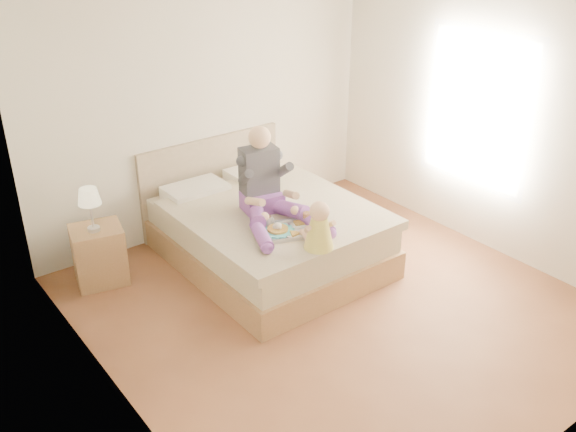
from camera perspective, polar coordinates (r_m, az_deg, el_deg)
room at (r=5.19m, az=5.35°, el=6.31°), size 4.02×4.22×2.71m
bed at (r=6.40m, az=-2.10°, el=-1.21°), size 1.70×2.18×1.00m
nightstand at (r=6.28m, az=-16.43°, el=-3.33°), size 0.54×0.50×0.56m
lamp at (r=5.97m, az=-17.26°, el=1.47°), size 0.21×0.21×0.42m
adult at (r=5.93m, az=-1.86°, el=2.28°), size 0.74×1.08×0.85m
tray at (r=5.72m, az=0.01°, el=-1.08°), size 0.57×0.51×0.14m
baby at (r=5.41m, az=2.73°, el=-1.14°), size 0.29×0.39×0.43m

